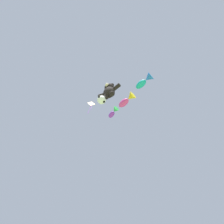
{
  "coord_description": "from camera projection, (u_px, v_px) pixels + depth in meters",
  "views": [
    {
      "loc": [
        2.55,
        -0.98,
        1.66
      ],
      "look_at": [
        -0.81,
        4.51,
        12.25
      ],
      "focal_mm": 24.0,
      "sensor_mm": 36.0,
      "label": 1
    }
  ],
  "objects": [
    {
      "name": "teddy_bear_kite",
      "position": [
        109.0,
        91.0,
        13.64
      ],
      "size": [
        2.36,
        1.04,
        2.4
      ],
      "color": "black"
    },
    {
      "name": "diamond_kite",
      "position": [
        91.0,
        105.0,
        17.66
      ],
      "size": [
        0.68,
        0.63,
        2.66
      ],
      "color": "orange"
    },
    {
      "name": "fish_kite_teal",
      "position": [
        145.0,
        81.0,
        15.93
      ],
      "size": [
        2.13,
        1.24,
        0.9
      ],
      "color": "#19ADB2"
    },
    {
      "name": "fish_kite_magenta",
      "position": [
        127.0,
        100.0,
        16.13
      ],
      "size": [
        2.15,
        1.28,
        0.9
      ],
      "color": "#E53F9E"
    },
    {
      "name": "soccer_ball_kite",
      "position": [
        102.0,
        100.0,
        12.44
      ],
      "size": [
        0.82,
        0.82,
        0.76
      ],
      "color": "white"
    },
    {
      "name": "fish_kite_violet",
      "position": [
        113.0,
        112.0,
        16.92
      ],
      "size": [
        1.58,
        1.16,
        0.68
      ],
      "color": "purple"
    }
  ]
}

